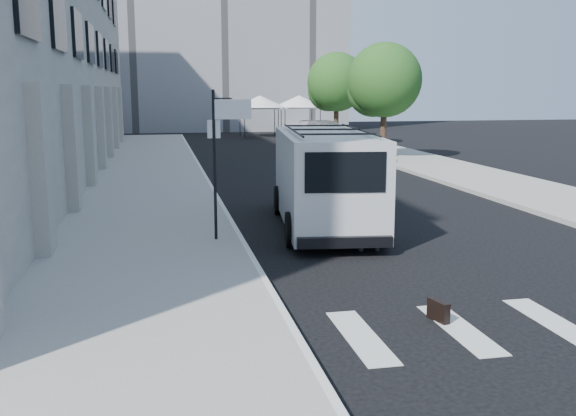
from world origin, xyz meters
name	(u,v)px	position (x,y,z in m)	size (l,w,h in m)	color
ground	(362,277)	(0.00, 0.00, 0.00)	(120.00, 120.00, 0.00)	black
sidewalk_left	(150,175)	(-4.25, 16.00, 0.07)	(4.50, 48.00, 0.15)	gray
sidewalk_right	(408,159)	(9.00, 20.00, 0.07)	(4.00, 56.00, 0.15)	gray
sign_pole	(224,133)	(-2.36, 3.20, 2.65)	(1.03, 0.07, 3.50)	black
tree_near	(382,83)	(7.50, 20.15, 3.97)	(3.80, 3.83, 6.03)	black
tree_far	(335,84)	(7.50, 29.15, 3.97)	(3.80, 3.83, 6.03)	black
tent_left	(260,102)	(4.00, 38.00, 2.71)	(4.00, 4.00, 3.20)	black
tent_right	(299,102)	(7.20, 38.50, 2.71)	(4.00, 4.00, 3.20)	black
businessman	(369,208)	(0.78, 2.00, 0.99)	(0.73, 0.48, 1.99)	#38383A
briefcase	(438,311)	(0.42, -2.61, 0.17)	(0.12, 0.44, 0.34)	black
suitcase	(322,230)	(-0.06, 3.00, 0.29)	(0.37, 0.46, 1.10)	black
cargo_van	(324,179)	(0.44, 4.73, 1.30)	(2.98, 6.98, 2.53)	silver
parked_car_a	(370,148)	(6.80, 19.73, 0.69)	(1.64, 4.07, 1.39)	#9D9FA4
parked_car_b	(311,139)	(5.00, 25.19, 0.76)	(1.61, 4.62, 1.52)	#595B60
parked_car_c	(326,134)	(6.80, 28.44, 0.83)	(2.34, 5.75, 1.67)	#999CA0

